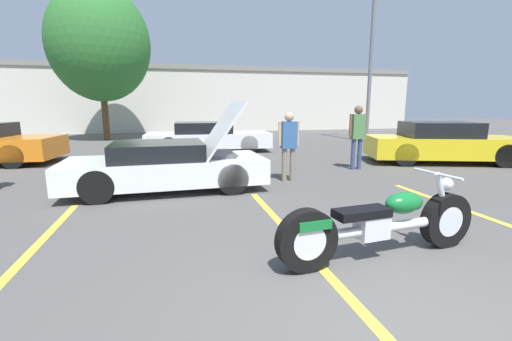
{
  "coord_description": "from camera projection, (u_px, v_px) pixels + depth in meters",
  "views": [
    {
      "loc": [
        -1.75,
        -1.9,
        1.8
      ],
      "look_at": [
        -0.52,
        3.15,
        0.8
      ],
      "focal_mm": 24.0,
      "sensor_mm": 36.0,
      "label": 1
    }
  ],
  "objects": [
    {
      "name": "light_pole",
      "position": [
        373.0,
        42.0,
        16.19
      ],
      "size": [
        1.21,
        0.28,
        8.71
      ],
      "color": "slate",
      "rests_on": "ground"
    },
    {
      "name": "parking_stripe_middle",
      "position": [
        294.0,
        238.0,
        4.68
      ],
      "size": [
        0.12,
        4.81,
        0.01
      ],
      "primitive_type": "cube",
      "color": "yellow",
      "rests_on": "ground"
    },
    {
      "name": "far_building",
      "position": [
        196.0,
        97.0,
        24.72
      ],
      "size": [
        32.0,
        4.2,
        4.4
      ],
      "color": "beige",
      "rests_on": "ground"
    },
    {
      "name": "parking_stripe_back",
      "position": [
        492.0,
        219.0,
        5.46
      ],
      "size": [
        0.12,
        4.81,
        0.01
      ],
      "primitive_type": "cube",
      "color": "yellow",
      "rests_on": "ground"
    },
    {
      "name": "motorcycle",
      "position": [
        381.0,
        224.0,
        4.03
      ],
      "size": [
        2.7,
        0.7,
        0.99
      ],
      "rotation": [
        0.0,
        0.0,
        0.11
      ],
      "color": "black",
      "rests_on": "ground"
    },
    {
      "name": "parked_car_mid_row",
      "position": [
        208.0,
        137.0,
        13.32
      ],
      "size": [
        4.83,
        1.99,
        1.15
      ],
      "rotation": [
        0.0,
        0.0,
        -0.06
      ],
      "color": "white",
      "rests_on": "ground"
    },
    {
      "name": "spectator_by_show_car",
      "position": [
        357.0,
        131.0,
        9.54
      ],
      "size": [
        0.52,
        0.23,
        1.79
      ],
      "color": "#38476B",
      "rests_on": "ground"
    },
    {
      "name": "show_car_hood_open",
      "position": [
        168.0,
        166.0,
        7.29
      ],
      "size": [
        4.15,
        1.83,
        1.87
      ],
      "rotation": [
        0.0,
        0.0,
        0.03
      ],
      "color": "white",
      "rests_on": "ground"
    },
    {
      "name": "parking_stripe_foreground",
      "position": [
        19.0,
        265.0,
        3.91
      ],
      "size": [
        0.12,
        4.81,
        0.01
      ],
      "primitive_type": "cube",
      "color": "yellow",
      "rests_on": "ground"
    },
    {
      "name": "spectator_midground",
      "position": [
        289.0,
        141.0,
        8.04
      ],
      "size": [
        0.52,
        0.21,
        1.64
      ],
      "color": "gray",
      "rests_on": "ground"
    },
    {
      "name": "parked_car_right_row",
      "position": [
        442.0,
        143.0,
        10.75
      ],
      "size": [
        4.86,
        3.08,
        1.28
      ],
      "rotation": [
        0.0,
        0.0,
        -0.31
      ],
      "color": "yellow",
      "rests_on": "ground"
    },
    {
      "name": "tree_background",
      "position": [
        100.0,
        44.0,
        16.98
      ],
      "size": [
        4.89,
        4.89,
        7.59
      ],
      "color": "brown",
      "rests_on": "ground"
    }
  ]
}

